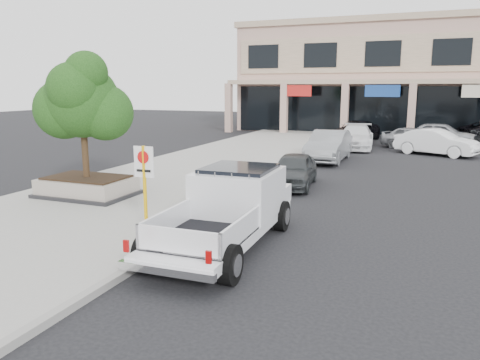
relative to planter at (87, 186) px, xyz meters
name	(u,v)px	position (x,y,z in m)	size (l,w,h in m)	color
ground	(248,240)	(6.77, -2.04, -0.48)	(120.00, 120.00, 0.00)	black
sidewalk	(176,180)	(1.27, 3.96, -0.40)	(8.00, 52.00, 0.15)	gray
curb	(265,187)	(5.22, 3.96, -0.40)	(0.20, 52.00, 0.15)	gray
strip_mall	(480,77)	(14.77, 31.89, 4.27)	(40.55, 12.43, 9.50)	tan
planter	(87,186)	(0.00, 0.00, 0.00)	(3.20, 2.20, 0.68)	black
planter_tree	(88,101)	(0.13, 0.15, 2.94)	(2.90, 2.55, 4.00)	#312213
no_parking_sign	(144,178)	(4.38, -3.07, 1.16)	(0.55, 0.09, 2.30)	#ECAF0C
hedge	(223,183)	(4.43, 1.67, 0.14)	(1.10, 0.99, 0.94)	#154213
pickup_truck	(223,211)	(6.42, -2.83, 0.46)	(2.19, 5.91, 1.86)	white
curb_car_a	(294,170)	(6.10, 4.83, 0.19)	(1.56, 3.88, 1.32)	#313536
curb_car_b	(329,146)	(6.12, 11.82, 0.33)	(1.71, 4.92, 1.62)	gray
curb_car_c	(356,137)	(6.73, 17.67, 0.27)	(2.10, 5.16, 1.50)	white
curb_car_d	(356,131)	(6.18, 21.73, 0.27)	(2.47, 5.37, 1.49)	black
lot_car_a	(415,138)	(10.26, 18.77, 0.24)	(1.68, 4.17, 1.42)	gray
lot_car_b	(436,142)	(11.47, 16.36, 0.28)	(1.59, 4.56, 1.50)	white
lot_car_e	(441,134)	(11.85, 21.43, 0.31)	(1.84, 4.58, 1.56)	#A1A3A8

